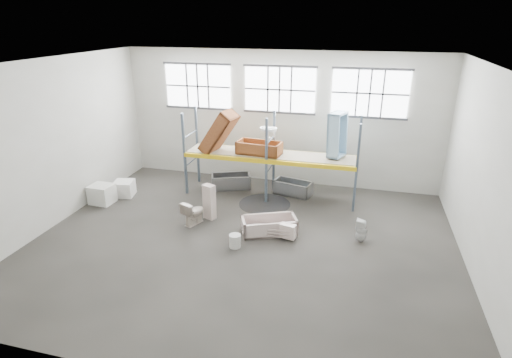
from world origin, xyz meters
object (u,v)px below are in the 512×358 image
(toilet_white, at_px, (361,231))
(bucket, at_px, (235,241))
(steel_tub_left, at_px, (231,181))
(steel_tub_right, at_px, (293,188))
(blue_tub_upright, at_px, (337,135))
(toilet_beige, at_px, (193,212))
(bathtub_beige, at_px, (269,225))
(cistern_tall, at_px, (209,202))
(carton_near, at_px, (102,194))
(rust_tub_flat, at_px, (259,148))

(toilet_white, bearing_deg, bucket, -66.92)
(steel_tub_left, relative_size, bucket, 3.79)
(steel_tub_right, height_order, bucket, steel_tub_right)
(blue_tub_upright, bearing_deg, toilet_white, -69.19)
(toilet_beige, bearing_deg, bathtub_beige, -156.51)
(steel_tub_left, xyz_separation_m, bucket, (1.43, -4.10, -0.07))
(toilet_white, height_order, blue_tub_upright, blue_tub_upright)
(cistern_tall, bearing_deg, bucket, -25.53)
(toilet_beige, height_order, cistern_tall, cistern_tall)
(steel_tub_left, distance_m, carton_near, 4.63)
(blue_tub_upright, height_order, bucket, blue_tub_upright)
(carton_near, bearing_deg, toilet_white, -2.93)
(blue_tub_upright, xyz_separation_m, bucket, (-2.41, -3.93, -2.20))
(steel_tub_right, xyz_separation_m, rust_tub_flat, (-1.17, -0.45, 1.57))
(steel_tub_left, bearing_deg, carton_near, -148.38)
(toilet_white, height_order, rust_tub_flat, rust_tub_flat)
(bathtub_beige, xyz_separation_m, steel_tub_left, (-2.18, 3.04, 0.03))
(cistern_tall, distance_m, blue_tub_upright, 4.80)
(toilet_beige, bearing_deg, rust_tub_flat, -96.16)
(toilet_beige, distance_m, blue_tub_upright, 5.40)
(steel_tub_left, height_order, steel_tub_right, steel_tub_left)
(bathtub_beige, xyz_separation_m, toilet_beige, (-2.42, -0.03, 0.15))
(bathtub_beige, bearing_deg, toilet_white, -20.00)
(steel_tub_left, relative_size, rust_tub_flat, 0.94)
(toilet_white, xyz_separation_m, bucket, (-3.44, -1.22, -0.16))
(bathtub_beige, distance_m, toilet_white, 2.70)
(toilet_beige, bearing_deg, carton_near, 13.02)
(cistern_tall, bearing_deg, toilet_white, 19.87)
(toilet_beige, bearing_deg, steel_tub_left, -71.67)
(bathtub_beige, xyz_separation_m, rust_tub_flat, (-0.97, 2.60, 1.58))
(steel_tub_right, xyz_separation_m, carton_near, (-6.33, -2.43, 0.08))
(bathtub_beige, bearing_deg, carton_near, 150.79)
(blue_tub_upright, bearing_deg, cistern_tall, -146.95)
(cistern_tall, distance_m, steel_tub_right, 3.47)
(steel_tub_left, height_order, rust_tub_flat, rust_tub_flat)
(steel_tub_right, xyz_separation_m, bucket, (-0.95, -4.11, -0.06))
(toilet_beige, relative_size, steel_tub_left, 0.54)
(toilet_white, bearing_deg, carton_near, -89.41)
(cistern_tall, bearing_deg, bathtub_beige, 11.09)
(steel_tub_right, bearing_deg, steel_tub_left, -179.81)
(toilet_beige, height_order, steel_tub_left, toilet_beige)
(toilet_beige, distance_m, steel_tub_right, 4.05)
(steel_tub_left, relative_size, steel_tub_right, 1.06)
(bathtub_beige, bearing_deg, toilet_beige, 157.15)
(blue_tub_upright, distance_m, bucket, 5.11)
(steel_tub_left, distance_m, blue_tub_upright, 4.40)
(toilet_white, relative_size, blue_tub_upright, 0.46)
(toilet_beige, bearing_deg, blue_tub_upright, -121.80)
(toilet_white, height_order, carton_near, toilet_white)
(steel_tub_left, distance_m, steel_tub_right, 2.38)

